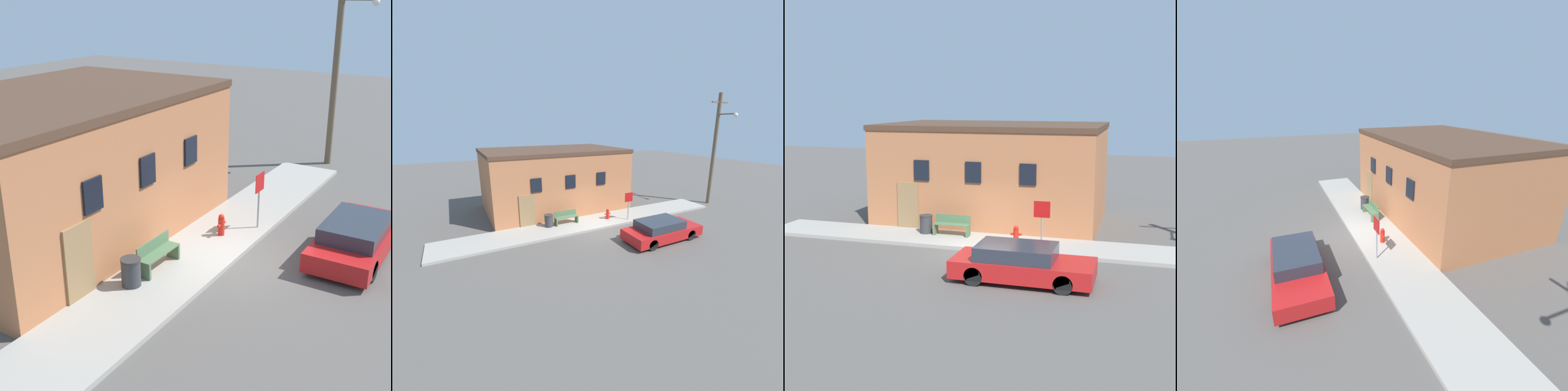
# 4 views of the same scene
# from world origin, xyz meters

# --- Properties ---
(ground_plane) EXTENTS (80.00, 80.00, 0.00)m
(ground_plane) POSITION_xyz_m (0.00, 0.00, 0.00)
(ground_plane) COLOR #56514C
(sidewalk) EXTENTS (19.60, 2.49, 0.14)m
(sidewalk) POSITION_xyz_m (0.00, 1.25, 0.07)
(sidewalk) COLOR #9E998E
(sidewalk) RESTS_ON ground
(brick_building) EXTENTS (10.32, 6.83, 4.70)m
(brick_building) POSITION_xyz_m (-0.97, 5.84, 2.35)
(brick_building) COLOR #B26B42
(brick_building) RESTS_ON ground
(fire_hydrant) EXTENTS (0.45, 0.21, 0.73)m
(fire_hydrant) POSITION_xyz_m (1.23, 1.18, 0.50)
(fire_hydrant) COLOR red
(fire_hydrant) RESTS_ON sidewalk
(stop_sign) EXTENTS (0.62, 0.06, 1.92)m
(stop_sign) POSITION_xyz_m (2.40, 0.41, 1.47)
(stop_sign) COLOR gray
(stop_sign) RESTS_ON sidewalk
(bench) EXTENTS (1.55, 0.44, 0.86)m
(bench) POSITION_xyz_m (-1.68, 1.69, 0.58)
(bench) COLOR #4C6B47
(bench) RESTS_ON sidewalk
(trash_bin) EXTENTS (0.56, 0.56, 0.79)m
(trash_bin) POSITION_xyz_m (-2.87, 1.72, 0.54)
(trash_bin) COLOR #333338
(trash_bin) RESTS_ON sidewalk
(parked_car) EXTENTS (4.58, 1.90, 1.21)m
(parked_car) POSITION_xyz_m (2.36, -2.89, 0.59)
(parked_car) COLOR black
(parked_car) RESTS_ON ground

